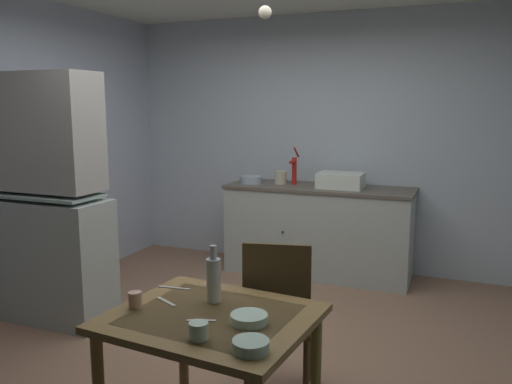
{
  "coord_description": "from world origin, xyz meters",
  "views": [
    {
      "loc": [
        1.45,
        -3.18,
        1.71
      ],
      "look_at": [
        0.18,
        -0.04,
        1.15
      ],
      "focal_mm": 36.24,
      "sensor_mm": 36.0,
      "label": 1
    }
  ],
  "objects_px": {
    "sink_basin": "(341,180)",
    "mixing_bowl_counter": "(251,180)",
    "chair_far_side": "(278,317)",
    "dining_table": "(212,336)",
    "glass_bottle": "(214,279)",
    "hand_pump": "(294,168)",
    "serving_bowl_wide": "(251,346)",
    "hutch_cabinet": "(48,207)",
    "teacup_cream": "(135,300)"
  },
  "relations": [
    {
      "from": "dining_table",
      "to": "glass_bottle",
      "type": "height_order",
      "value": "glass_bottle"
    },
    {
      "from": "sink_basin",
      "to": "serving_bowl_wide",
      "type": "height_order",
      "value": "sink_basin"
    },
    {
      "from": "chair_far_side",
      "to": "dining_table",
      "type": "bearing_deg",
      "value": -100.58
    },
    {
      "from": "hand_pump",
      "to": "dining_table",
      "type": "xyz_separation_m",
      "value": [
        0.57,
        -3.01,
        -0.45
      ]
    },
    {
      "from": "chair_far_side",
      "to": "hutch_cabinet",
      "type": "bearing_deg",
      "value": 168.49
    },
    {
      "from": "dining_table",
      "to": "sink_basin",
      "type": "bearing_deg",
      "value": 91.26
    },
    {
      "from": "hand_pump",
      "to": "glass_bottle",
      "type": "distance_m",
      "value": 2.91
    },
    {
      "from": "sink_basin",
      "to": "mixing_bowl_counter",
      "type": "relative_size",
      "value": 1.92
    },
    {
      "from": "hutch_cabinet",
      "to": "mixing_bowl_counter",
      "type": "distance_m",
      "value": 2.11
    },
    {
      "from": "serving_bowl_wide",
      "to": "sink_basin",
      "type": "bearing_deg",
      "value": 96.69
    },
    {
      "from": "sink_basin",
      "to": "hand_pump",
      "type": "distance_m",
      "value": 0.51
    },
    {
      "from": "mixing_bowl_counter",
      "to": "glass_bottle",
      "type": "relative_size",
      "value": 0.79
    },
    {
      "from": "sink_basin",
      "to": "chair_far_side",
      "type": "relative_size",
      "value": 0.45
    },
    {
      "from": "sink_basin",
      "to": "mixing_bowl_counter",
      "type": "height_order",
      "value": "sink_basin"
    },
    {
      "from": "serving_bowl_wide",
      "to": "dining_table",
      "type": "bearing_deg",
      "value": 139.23
    },
    {
      "from": "mixing_bowl_counter",
      "to": "dining_table",
      "type": "xyz_separation_m",
      "value": [
        1.01,
        -2.92,
        -0.32
      ]
    },
    {
      "from": "glass_bottle",
      "to": "mixing_bowl_counter",
      "type": "bearing_deg",
      "value": 108.92
    },
    {
      "from": "hutch_cabinet",
      "to": "dining_table",
      "type": "relative_size",
      "value": 1.99
    },
    {
      "from": "hand_pump",
      "to": "serving_bowl_wide",
      "type": "relative_size",
      "value": 2.58
    },
    {
      "from": "dining_table",
      "to": "glass_bottle",
      "type": "relative_size",
      "value": 3.42
    },
    {
      "from": "hand_pump",
      "to": "sink_basin",
      "type": "bearing_deg",
      "value": -5.14
    },
    {
      "from": "hand_pump",
      "to": "mixing_bowl_counter",
      "type": "height_order",
      "value": "hand_pump"
    },
    {
      "from": "mixing_bowl_counter",
      "to": "chair_far_side",
      "type": "distance_m",
      "value": 2.6
    },
    {
      "from": "hutch_cabinet",
      "to": "serving_bowl_wide",
      "type": "distance_m",
      "value": 2.66
    },
    {
      "from": "hutch_cabinet",
      "to": "sink_basin",
      "type": "relative_size",
      "value": 4.49
    },
    {
      "from": "sink_basin",
      "to": "mixing_bowl_counter",
      "type": "xyz_separation_m",
      "value": [
        -0.95,
        -0.05,
        -0.04
      ]
    },
    {
      "from": "sink_basin",
      "to": "teacup_cream",
      "type": "height_order",
      "value": "sink_basin"
    },
    {
      "from": "sink_basin",
      "to": "teacup_cream",
      "type": "distance_m",
      "value": 3.06
    },
    {
      "from": "mixing_bowl_counter",
      "to": "glass_bottle",
      "type": "height_order",
      "value": "glass_bottle"
    },
    {
      "from": "hand_pump",
      "to": "glass_bottle",
      "type": "relative_size",
      "value": 1.34
    },
    {
      "from": "sink_basin",
      "to": "teacup_cream",
      "type": "relative_size",
      "value": 5.55
    },
    {
      "from": "sink_basin",
      "to": "hand_pump",
      "type": "bearing_deg",
      "value": 174.86
    },
    {
      "from": "hand_pump",
      "to": "glass_bottle",
      "type": "xyz_separation_m",
      "value": [
        0.51,
        -2.86,
        -0.22
      ]
    },
    {
      "from": "hutch_cabinet",
      "to": "mixing_bowl_counter",
      "type": "height_order",
      "value": "hutch_cabinet"
    },
    {
      "from": "sink_basin",
      "to": "chair_far_side",
      "type": "height_order",
      "value": "sink_basin"
    },
    {
      "from": "dining_table",
      "to": "teacup_cream",
      "type": "height_order",
      "value": "teacup_cream"
    },
    {
      "from": "mixing_bowl_counter",
      "to": "chair_far_side",
      "type": "relative_size",
      "value": 0.24
    },
    {
      "from": "teacup_cream",
      "to": "glass_bottle",
      "type": "bearing_deg",
      "value": 34.26
    },
    {
      "from": "hand_pump",
      "to": "serving_bowl_wide",
      "type": "bearing_deg",
      "value": -74.95
    },
    {
      "from": "teacup_cream",
      "to": "glass_bottle",
      "type": "relative_size",
      "value": 0.27
    },
    {
      "from": "dining_table",
      "to": "hutch_cabinet",
      "type": "bearing_deg",
      "value": 152.13
    },
    {
      "from": "mixing_bowl_counter",
      "to": "dining_table",
      "type": "bearing_deg",
      "value": -70.89
    },
    {
      "from": "mixing_bowl_counter",
      "to": "chair_far_side",
      "type": "height_order",
      "value": "mixing_bowl_counter"
    },
    {
      "from": "hutch_cabinet",
      "to": "mixing_bowl_counter",
      "type": "relative_size",
      "value": 8.62
    },
    {
      "from": "chair_far_side",
      "to": "serving_bowl_wide",
      "type": "distance_m",
      "value": 0.95
    },
    {
      "from": "hand_pump",
      "to": "chair_far_side",
      "type": "relative_size",
      "value": 0.4
    },
    {
      "from": "chair_far_side",
      "to": "serving_bowl_wide",
      "type": "xyz_separation_m",
      "value": [
        0.2,
        -0.89,
        0.26
      ]
    },
    {
      "from": "glass_bottle",
      "to": "serving_bowl_wide",
      "type": "bearing_deg",
      "value": -48.25
    },
    {
      "from": "hutch_cabinet",
      "to": "sink_basin",
      "type": "xyz_separation_m",
      "value": [
        1.92,
        1.92,
        0.07
      ]
    },
    {
      "from": "serving_bowl_wide",
      "to": "teacup_cream",
      "type": "relative_size",
      "value": 1.9
    }
  ]
}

